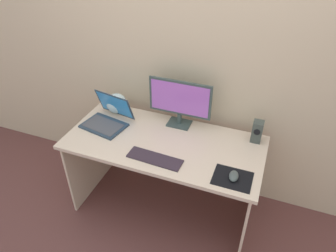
{
  "coord_description": "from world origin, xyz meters",
  "views": [
    {
      "loc": [
        0.68,
        -1.68,
        2.14
      ],
      "look_at": [
        0.04,
        -0.02,
        0.88
      ],
      "focal_mm": 33.06,
      "sensor_mm": 36.0,
      "label": 1
    }
  ],
  "objects_px": {
    "monitor": "(180,101)",
    "keyboard_external": "(155,159)",
    "speaker_right": "(257,131)",
    "mouse": "(234,176)",
    "fishbowl": "(117,103)",
    "laptop": "(107,119)"
  },
  "relations": [
    {
      "from": "monitor",
      "to": "keyboard_external",
      "type": "bearing_deg",
      "value": -92.32
    },
    {
      "from": "speaker_right",
      "to": "keyboard_external",
      "type": "xyz_separation_m",
      "value": [
        -0.62,
        -0.46,
        -0.08
      ]
    },
    {
      "from": "keyboard_external",
      "to": "mouse",
      "type": "distance_m",
      "value": 0.55
    },
    {
      "from": "monitor",
      "to": "speaker_right",
      "type": "height_order",
      "value": "monitor"
    },
    {
      "from": "fishbowl",
      "to": "laptop",
      "type": "bearing_deg",
      "value": -85.45
    },
    {
      "from": "speaker_right",
      "to": "mouse",
      "type": "xyz_separation_m",
      "value": [
        -0.08,
        -0.45,
        -0.06
      ]
    },
    {
      "from": "speaker_right",
      "to": "laptop",
      "type": "height_order",
      "value": "laptop"
    },
    {
      "from": "laptop",
      "to": "mouse",
      "type": "bearing_deg",
      "value": -13.48
    },
    {
      "from": "speaker_right",
      "to": "fishbowl",
      "type": "xyz_separation_m",
      "value": [
        -1.16,
        -0.01,
        -0.0
      ]
    },
    {
      "from": "speaker_right",
      "to": "mouse",
      "type": "relative_size",
      "value": 1.7
    },
    {
      "from": "laptop",
      "to": "mouse",
      "type": "height_order",
      "value": "laptop"
    },
    {
      "from": "speaker_right",
      "to": "laptop",
      "type": "bearing_deg",
      "value": -170.26
    },
    {
      "from": "laptop",
      "to": "fishbowl",
      "type": "bearing_deg",
      "value": 94.55
    },
    {
      "from": "keyboard_external",
      "to": "fishbowl",
      "type": "bearing_deg",
      "value": 142.62
    },
    {
      "from": "keyboard_external",
      "to": "mouse",
      "type": "relative_size",
      "value": 3.89
    },
    {
      "from": "speaker_right",
      "to": "fishbowl",
      "type": "distance_m",
      "value": 1.16
    },
    {
      "from": "laptop",
      "to": "fishbowl",
      "type": "distance_m",
      "value": 0.19
    },
    {
      "from": "monitor",
      "to": "fishbowl",
      "type": "relative_size",
      "value": 2.88
    },
    {
      "from": "monitor",
      "to": "speaker_right",
      "type": "xyz_separation_m",
      "value": [
        0.6,
        -0.0,
        -0.13
      ]
    },
    {
      "from": "monitor",
      "to": "laptop",
      "type": "distance_m",
      "value": 0.6
    },
    {
      "from": "speaker_right",
      "to": "keyboard_external",
      "type": "height_order",
      "value": "speaker_right"
    },
    {
      "from": "monitor",
      "to": "laptop",
      "type": "bearing_deg",
      "value": -159.94
    }
  ]
}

